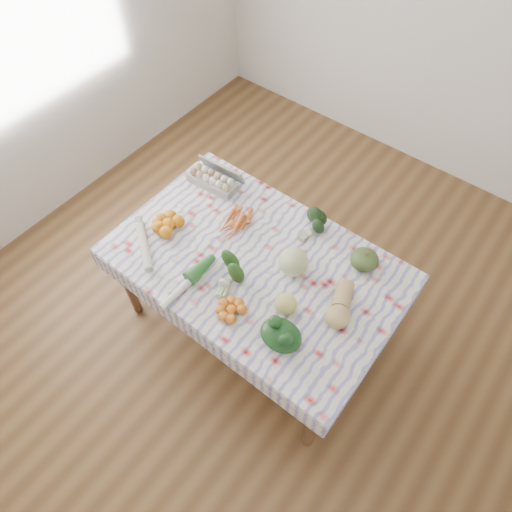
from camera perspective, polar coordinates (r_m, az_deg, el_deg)
ground at (r=3.28m, az=-0.00°, el=-8.31°), size 4.50×4.50×0.00m
dining_table at (r=2.70m, az=-0.00°, el=-1.74°), size 1.60×1.00×0.75m
tablecloth at (r=2.63m, az=-0.00°, el=-0.81°), size 1.66×1.06×0.01m
egg_carton at (r=2.99m, az=-5.48°, el=9.36°), size 0.34×0.16×0.09m
carrot_bunch at (r=2.78m, az=-2.27°, el=4.19°), size 0.23×0.21×0.04m
kale_bunch at (r=2.73m, az=7.17°, el=4.02°), size 0.16×0.15×0.13m
kabocha_squash at (r=2.64m, az=13.40°, el=-0.44°), size 0.21×0.21×0.11m
cabbage at (r=2.53m, az=4.72°, el=-0.73°), size 0.20×0.20×0.17m
butternut_squash at (r=2.45m, az=10.60°, el=-5.93°), size 0.22×0.30×0.13m
orange_cluster at (r=2.79m, az=-10.91°, el=3.94°), size 0.25×0.25×0.08m
broccoli at (r=2.51m, az=-3.61°, el=-2.23°), size 0.21×0.21×0.12m
mandarin_cluster at (r=2.43m, az=-3.11°, el=-6.66°), size 0.21×0.21×0.06m
grapefruit at (r=2.41m, az=3.76°, el=-6.02°), size 0.16×0.16×0.12m
spinach_bag at (r=2.34m, az=3.13°, el=-9.84°), size 0.28×0.26×0.10m
daikon at (r=2.74m, az=-13.80°, el=1.18°), size 0.32×0.25×0.05m
leek at (r=2.55m, az=-8.55°, el=-3.34°), size 0.05×0.40×0.04m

